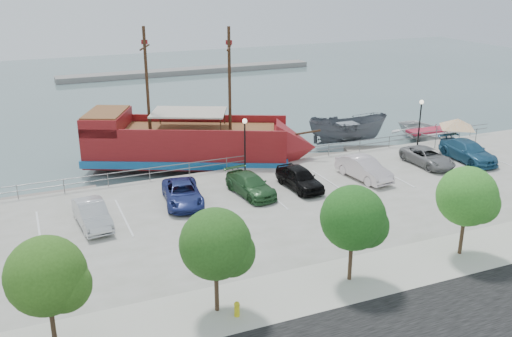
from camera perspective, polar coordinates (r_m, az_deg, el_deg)
name	(u,v)px	position (r m, az deg, el deg)	size (l,w,h in m)	color
ground	(281,218)	(38.12, 2.57, -4.99)	(160.00, 160.00, 0.00)	#4D6363
sidewalk	(366,275)	(29.95, 10.95, -10.46)	(100.00, 4.00, 0.05)	beige
seawall_railing	(239,162)	(44.22, -1.73, 0.68)	(50.00, 0.06, 1.00)	slate
far_shore	(189,71)	(91.13, -6.72, 9.66)	(40.00, 3.00, 0.80)	gray
pirate_ship	(204,145)	(46.94, -5.20, 2.36)	(19.14, 12.55, 12.02)	maroon
patrol_boat	(347,132)	(53.30, 9.11, 3.60)	(2.72, 7.23, 2.80)	#53575F
speedboat	(428,135)	(56.71, 16.79, 3.26)	(5.01, 7.01, 1.45)	silver
dock_west	(51,198)	(43.37, -19.85, -2.80)	(6.59, 1.88, 0.38)	gray
dock_mid	(328,158)	(49.49, 7.24, 1.00)	(7.35, 2.10, 0.42)	slate
dock_east	(385,151)	(52.53, 12.73, 1.76)	(7.02, 2.01, 0.40)	gray
canopy_tent	(458,119)	(51.21, 19.55, 4.71)	(4.37, 4.37, 3.10)	slate
fire_hydrant	(237,309)	(26.16, -1.92, -13.83)	(0.27, 0.27, 0.78)	yellow
lamp_post_mid	(245,136)	(42.34, -1.13, 3.25)	(0.36, 0.36, 4.28)	black
lamp_post_right	(420,116)	(50.30, 16.11, 5.11)	(0.36, 0.36, 4.28)	black
tree_b	(50,278)	(24.10, -19.87, -10.27)	(3.30, 3.20, 5.00)	#473321
tree_c	(219,246)	(25.15, -3.70, -7.73)	(3.30, 3.20, 5.00)	#473321
tree_d	(356,220)	(27.97, 10.00, -5.07)	(3.30, 3.20, 5.00)	#473321
tree_e	(470,198)	(32.10, 20.61, -2.79)	(3.30, 3.20, 5.00)	#473321
parked_car_b	(92,214)	(35.77, -16.07, -4.42)	(1.59, 4.56, 1.50)	silver
parked_car_c	(183,193)	(37.90, -7.36, -2.48)	(2.34, 5.07, 1.41)	navy
parked_car_d	(250,185)	(39.06, -0.56, -1.64)	(1.95, 4.80, 1.39)	#28572C
parked_car_e	(300,178)	(40.20, 4.38, -0.94)	(1.85, 4.59, 1.56)	black
parked_car_f	(364,169)	(42.64, 10.75, 0.00)	(1.69, 4.84, 1.60)	silver
parked_car_g	(428,157)	(46.85, 16.78, 1.11)	(2.22, 4.81, 1.34)	gray
parked_car_h	(468,151)	(48.93, 20.44, 1.63)	(2.23, 5.49, 1.59)	#215475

